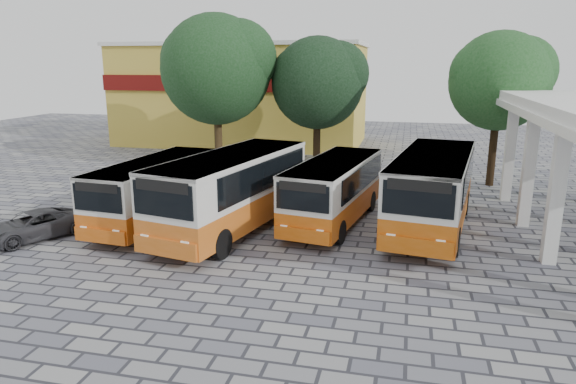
% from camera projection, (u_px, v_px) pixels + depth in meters
% --- Properties ---
extents(ground, '(90.00, 90.00, 0.00)m').
position_uv_depth(ground, '(315.00, 263.00, 17.79)').
color(ground, '#575865').
rests_on(ground, ground).
extents(shophouse_block, '(20.40, 10.40, 8.30)m').
position_uv_depth(shophouse_block, '(243.00, 94.00, 43.74)').
color(shophouse_block, gold).
rests_on(shophouse_block, ground).
extents(bus_far_left, '(2.92, 7.70, 2.71)m').
position_uv_depth(bus_far_left, '(156.00, 188.00, 21.83)').
color(bus_far_left, '#C2510D').
rests_on(bus_far_left, ground).
extents(bus_centre_left, '(4.37, 9.23, 3.18)m').
position_uv_depth(bus_centre_left, '(232.00, 187.00, 20.70)').
color(bus_centre_left, '#C25B16').
rests_on(bus_centre_left, ground).
extents(bus_centre_right, '(3.52, 7.87, 2.73)m').
position_uv_depth(bus_centre_right, '(334.00, 188.00, 21.81)').
color(bus_centre_right, '#C8540A').
rests_on(bus_centre_right, ground).
extents(bus_far_right, '(3.96, 9.10, 3.16)m').
position_uv_depth(bus_far_right, '(433.00, 187.00, 20.88)').
color(bus_far_right, '#BB5009').
rests_on(bus_far_right, ground).
extents(tree_left, '(7.17, 6.83, 9.73)m').
position_uv_depth(tree_left, '(217.00, 66.00, 31.80)').
color(tree_left, '#412F18').
rests_on(tree_left, ground).
extents(tree_middle, '(6.10, 5.81, 8.39)m').
position_uv_depth(tree_middle, '(319.00, 80.00, 32.30)').
color(tree_middle, black).
rests_on(tree_middle, ground).
extents(tree_right, '(5.59, 5.32, 8.44)m').
position_uv_depth(tree_right, '(501.00, 78.00, 27.59)').
color(tree_right, black).
rests_on(tree_right, ground).
extents(parked_car, '(3.41, 4.31, 1.09)m').
position_uv_depth(parked_car, '(33.00, 225.00, 20.07)').
color(parked_car, '#333337').
rests_on(parked_car, ground).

